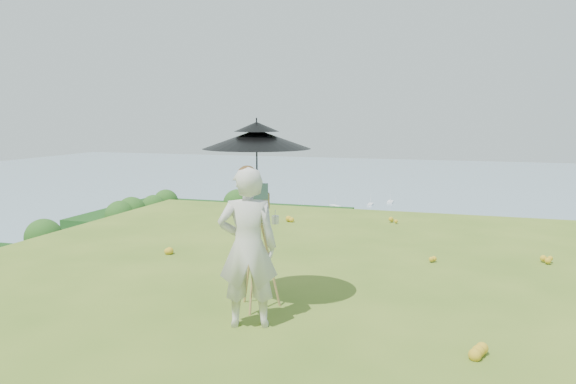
% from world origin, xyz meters
% --- Properties ---
extents(ground, '(14.00, 14.00, 0.00)m').
position_xyz_m(ground, '(0.00, 0.00, 0.00)').
color(ground, '#4F7020').
rests_on(ground, ground).
extents(shoreline_tier, '(170.00, 28.00, 8.00)m').
position_xyz_m(shoreline_tier, '(0.00, 75.00, -36.00)').
color(shoreline_tier, slate).
rests_on(shoreline_tier, bay_water).
extents(bay_water, '(700.00, 700.00, 0.00)m').
position_xyz_m(bay_water, '(0.00, 240.00, -34.00)').
color(bay_water, '#7395A4').
rests_on(bay_water, ground).
extents(peninsula, '(90.00, 60.00, 12.00)m').
position_xyz_m(peninsula, '(-75.00, 155.00, -29.00)').
color(peninsula, '#0E350E').
rests_on(peninsula, bay_water).
extents(slope_trees, '(110.00, 50.00, 6.00)m').
position_xyz_m(slope_trees, '(0.00, 35.00, -15.00)').
color(slope_trees, '#194C16').
rests_on(slope_trees, forest_slope).
extents(harbor_town, '(110.00, 22.00, 5.00)m').
position_xyz_m(harbor_town, '(0.00, 75.00, -29.50)').
color(harbor_town, silver).
rests_on(harbor_town, shoreline_tier).
extents(moored_boats, '(140.00, 140.00, 0.70)m').
position_xyz_m(moored_boats, '(-12.50, 161.00, -33.65)').
color(moored_boats, white).
rests_on(moored_boats, bay_water).
extents(wildflowers, '(10.00, 10.50, 0.12)m').
position_xyz_m(wildflowers, '(0.00, 0.25, 0.06)').
color(wildflowers, gold).
rests_on(wildflowers, ground).
extents(painter, '(0.78, 0.64, 1.83)m').
position_xyz_m(painter, '(-1.27, -1.29, 0.91)').
color(painter, beige).
rests_on(painter, ground).
extents(field_easel, '(0.79, 0.79, 1.57)m').
position_xyz_m(field_easel, '(-1.38, -0.69, 0.79)').
color(field_easel, '#A88A46').
rests_on(field_easel, ground).
extents(sun_umbrella, '(1.78, 1.78, 1.06)m').
position_xyz_m(sun_umbrella, '(-1.39, -0.66, 1.83)').
color(sun_umbrella, black).
rests_on(sun_umbrella, field_easel).
extents(painter_cap, '(0.29, 0.32, 0.10)m').
position_xyz_m(painter_cap, '(-1.27, -1.29, 1.78)').
color(painter_cap, '#DA7978').
rests_on(painter_cap, painter).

